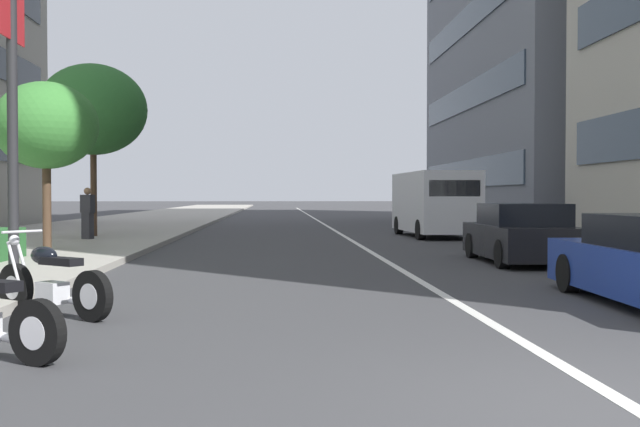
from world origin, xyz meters
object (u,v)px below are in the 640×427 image
car_mid_block_traffic (522,235)px  pedestrian_on_plaza (88,213)px  motorcycle_nearest_camera (51,284)px  street_tree_far_plaza (46,126)px  street_lamp_with_banners (31,5)px  street_tree_near_plaza_corner (93,110)px  delivery_van_ahead (434,202)px

car_mid_block_traffic → pedestrian_on_plaza: pedestrian_on_plaza is taller
motorcycle_nearest_camera → street_tree_far_plaza: street_tree_far_plaza is taller
street_lamp_with_banners → pedestrian_on_plaza: (11.46, 1.90, -3.86)m
car_mid_block_traffic → pedestrian_on_plaza: size_ratio=2.51×
street_tree_far_plaza → street_tree_near_plaza_corner: 6.90m
delivery_van_ahead → street_lamp_with_banners: 18.29m
delivery_van_ahead → pedestrian_on_plaza: size_ratio=3.44×
motorcycle_nearest_camera → car_mid_block_traffic: size_ratio=0.44×
delivery_van_ahead → pedestrian_on_plaza: (-3.31, 12.10, -0.31)m
street_lamp_with_banners → street_tree_far_plaza: bearing=14.7°
street_tree_far_plaza → pedestrian_on_plaza: (4.98, 0.19, -2.37)m
delivery_van_ahead → street_tree_far_plaza: bearing=122.7°
street_tree_far_plaza → car_mid_block_traffic: bearing=-103.2°
delivery_van_ahead → street_tree_far_plaza: 14.65m
motorcycle_nearest_camera → pedestrian_on_plaza: size_ratio=1.10×
street_tree_near_plaza_corner → delivery_van_ahead: bearing=-83.1°
motorcycle_nearest_camera → street_tree_far_plaza: bearing=-35.5°
pedestrian_on_plaza → car_mid_block_traffic: bearing=-98.3°
street_lamp_with_banners → pedestrian_on_plaza: bearing=9.4°
car_mid_block_traffic → street_tree_far_plaza: 12.24m
street_lamp_with_banners → street_tree_near_plaza_corner: (13.27, 2.13, -0.31)m
street_lamp_with_banners → street_tree_near_plaza_corner: size_ratio=1.30×
pedestrian_on_plaza → delivery_van_ahead: bearing=-49.9°
car_mid_block_traffic → street_lamp_with_banners: 11.41m
motorcycle_nearest_camera → pedestrian_on_plaza: 15.20m
street_lamp_with_banners → street_tree_near_plaza_corner: bearing=9.1°
street_lamp_with_banners → street_tree_near_plaza_corner: 13.44m
delivery_van_ahead → street_lamp_with_banners: size_ratio=0.74×
street_tree_far_plaza → pedestrian_on_plaza: size_ratio=2.60×
car_mid_block_traffic → street_tree_near_plaza_corner: bearing=53.2°
delivery_van_ahead → pedestrian_on_plaza: delivery_van_ahead is taller
car_mid_block_traffic → pedestrian_on_plaza: 14.10m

